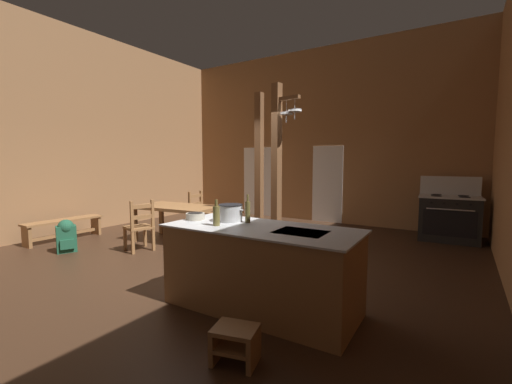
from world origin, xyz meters
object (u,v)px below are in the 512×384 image
(stove_range, at_px, (449,217))
(bottle_tall_on_counter, at_px, (216,215))
(ladderback_chair_by_post, at_px, (140,227))
(mixing_bowl_on_counter, at_px, (195,216))
(kitchen_island, at_px, (261,268))
(bench_along_left_wall, at_px, (64,226))
(bottle_short_on_counter, at_px, (248,211))
(dining_table, at_px, (177,210))
(backpack, at_px, (66,235))
(ladderback_chair_near_window, at_px, (200,213))
(step_stool, at_px, (235,342))
(stockpot_on_counter, at_px, (231,213))

(stove_range, distance_m, bottle_tall_on_counter, 5.45)
(ladderback_chair_by_post, distance_m, mixing_bowl_on_counter, 2.41)
(kitchen_island, relative_size, stove_range, 1.65)
(stove_range, relative_size, bottle_tall_on_counter, 4.46)
(kitchen_island, xyz_separation_m, bench_along_left_wall, (-5.13, 0.54, -0.16))
(bottle_short_on_counter, bearing_deg, dining_table, 150.17)
(ladderback_chair_by_post, height_order, backpack, ladderback_chair_by_post)
(ladderback_chair_near_window, distance_m, bottle_short_on_counter, 3.96)
(step_stool, bearing_deg, bottle_tall_on_counter, 136.31)
(stove_range, distance_m, ladderback_chair_near_window, 5.37)
(backpack, bearing_deg, ladderback_chair_near_window, 70.48)
(bench_along_left_wall, distance_m, mixing_bowl_on_counter, 4.29)
(step_stool, height_order, ladderback_chair_by_post, ladderback_chair_by_post)
(dining_table, distance_m, ladderback_chair_by_post, 0.92)
(mixing_bowl_on_counter, bearing_deg, ladderback_chair_near_window, 130.88)
(kitchen_island, xyz_separation_m, step_stool, (0.34, -0.97, -0.29))
(kitchen_island, relative_size, ladderback_chair_near_window, 2.29)
(backpack, distance_m, mixing_bowl_on_counter, 3.32)
(stove_range, relative_size, stockpot_on_counter, 3.65)
(ladderback_chair_by_post, xyz_separation_m, stockpot_on_counter, (2.62, -0.75, 0.58))
(bench_along_left_wall, bearing_deg, kitchen_island, -6.05)
(ladderback_chair_by_post, bearing_deg, step_stool, -27.82)
(kitchen_island, distance_m, stove_range, 5.07)
(ladderback_chair_near_window, height_order, ladderback_chair_by_post, same)
(bottle_tall_on_counter, bearing_deg, step_stool, -43.69)
(ladderback_chair_near_window, bearing_deg, bottle_tall_on_counter, -45.58)
(ladderback_chair_by_post, bearing_deg, mixing_bowl_on_counter, -22.16)
(dining_table, bearing_deg, bench_along_left_wall, -149.86)
(ladderback_chair_by_post, relative_size, bench_along_left_wall, 0.63)
(kitchen_island, height_order, bottle_tall_on_counter, bottle_tall_on_counter)
(bottle_tall_on_counter, height_order, bottle_short_on_counter, bottle_short_on_counter)
(ladderback_chair_near_window, xyz_separation_m, mixing_bowl_on_counter, (2.34, -2.70, 0.52))
(mixing_bowl_on_counter, bearing_deg, kitchen_island, 2.11)
(bench_along_left_wall, height_order, stockpot_on_counter, stockpot_on_counter)
(mixing_bowl_on_counter, bearing_deg, stove_range, 61.79)
(dining_table, xyz_separation_m, ladderback_chair_near_window, (-0.21, 0.92, -0.20))
(step_stool, bearing_deg, backpack, 166.84)
(stove_range, height_order, backpack, stove_range)
(dining_table, bearing_deg, ladderback_chair_by_post, -93.50)
(kitchen_island, height_order, stove_range, stove_range)
(stockpot_on_counter, bearing_deg, step_stool, -52.12)
(kitchen_island, xyz_separation_m, stove_range, (1.65, 4.79, 0.02))
(stockpot_on_counter, height_order, mixing_bowl_on_counter, stockpot_on_counter)
(bench_along_left_wall, bearing_deg, backpack, -25.78)
(backpack, relative_size, stockpot_on_counter, 1.65)
(backpack, bearing_deg, step_stool, -13.16)
(backpack, distance_m, bottle_short_on_counter, 3.98)
(mixing_bowl_on_counter, relative_size, bottle_short_on_counter, 0.69)
(ladderback_chair_near_window, distance_m, backpack, 2.74)
(kitchen_island, xyz_separation_m, ladderback_chair_by_post, (-3.12, 0.85, -0.01))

